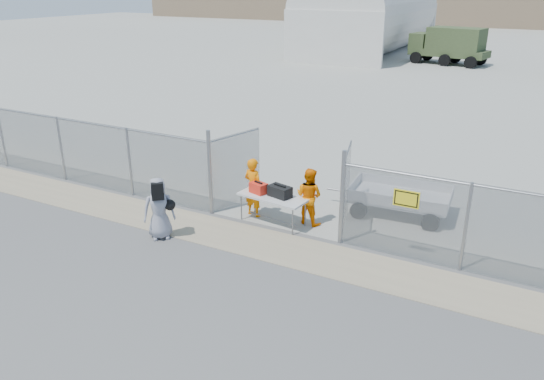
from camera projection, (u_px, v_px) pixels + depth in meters
The scene contains 13 objects.
ground at pixel (234, 258), 13.00m from camera, with size 160.00×160.00×0.00m, color #464646.
tarmac_inside at pixel (481, 57), 47.50m from camera, with size 160.00×80.00×0.01m, color #97988E.
dirt_strip at pixel (254, 241), 13.82m from camera, with size 44.00×1.60×0.01m, color gray.
chain_link_fence at pixel (272, 190), 14.24m from camera, with size 40.00×0.20×2.20m, color gray, non-canonical shape.
quonset_hangar at pixel (370, 8), 48.75m from camera, with size 9.00×18.00×8.00m, color silver, non-canonical shape.
folding_table at pixel (273, 210), 14.74m from camera, with size 1.93×0.81×0.82m, color silver, non-canonical shape.
orange_bag at pixel (258, 188), 14.74m from camera, with size 0.47×0.31×0.29m, color red.
black_duffel at pixel (280, 191), 14.49m from camera, with size 0.63×0.37×0.30m, color black.
security_worker_left at pixel (253, 187), 15.06m from camera, with size 0.63×0.42×1.73m, color #FF7901.
security_worker_right at pixel (309, 196), 14.60m from camera, with size 0.79×0.61×1.62m, color #FF7901.
visitor at pixel (159, 208), 13.76m from camera, with size 0.82×0.53×1.67m, color gray.
utility_trailer at pixel (400, 200), 15.32m from camera, with size 3.65×1.88×0.88m, color silver, non-canonical shape.
military_truck at pixel (449, 46), 42.72m from camera, with size 6.09×2.25×2.90m, color #3C4C29, non-canonical shape.
Camera 1 is at (6.21, -9.70, 6.33)m, focal length 35.00 mm.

